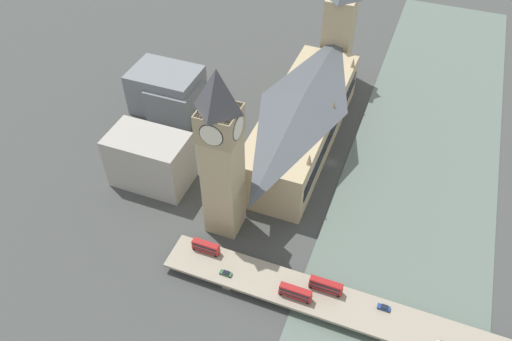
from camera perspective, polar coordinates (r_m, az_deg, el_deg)
ground_plane at (r=230.08m, az=8.65°, el=0.89°), size 600.00×600.00×0.00m
river_water at (r=228.62m, az=18.01°, el=-1.50°), size 65.34×360.00×0.30m
parliament_hall at (r=229.60m, az=5.35°, el=5.82°), size 29.13×96.75×28.46m
clock_tower at (r=174.58m, az=-3.98°, el=2.15°), size 13.75×13.75×73.12m
victoria_tower at (r=271.69m, az=9.37°, el=15.11°), size 14.46×14.46×56.88m
road_bridge at (r=179.68m, az=15.00°, el=-16.34°), size 162.68×14.87×4.37m
double_decker_bus_lead at (r=176.00m, az=4.53°, el=-13.72°), size 11.49×2.55×5.05m
double_decker_bus_mid at (r=187.56m, az=-5.76°, el=-8.66°), size 10.60×2.56×4.87m
double_decker_bus_rear at (r=178.61m, az=8.00°, el=-12.89°), size 11.82×2.54×5.00m
car_northbound_mid at (r=182.62m, az=-3.46°, el=-11.64°), size 4.46×1.85×1.30m
car_southbound_lead at (r=180.18m, az=14.42°, el=-14.92°), size 4.35×1.92×1.40m
city_block_west at (r=257.16m, az=-10.17°, el=9.05°), size 33.39×24.24×21.58m
city_block_center at (r=252.82m, az=-9.22°, el=7.87°), size 23.47×20.29×17.07m
city_block_east at (r=215.73m, az=-12.01°, el=1.20°), size 33.06×19.98×24.32m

